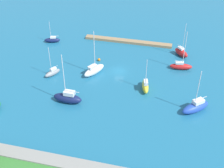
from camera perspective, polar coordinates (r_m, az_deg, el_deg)
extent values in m
plane|color=#1E668C|center=(82.85, 1.38, 2.46)|extent=(160.00, 160.00, 0.00)
cube|color=#997A56|center=(97.35, 3.05, 8.08)|extent=(27.95, 2.04, 0.79)
cube|color=gray|center=(57.53, -6.34, -15.40)|extent=(71.82, 2.77, 1.50)
ellipsoid|color=#141E4C|center=(99.16, -11.28, 8.17)|extent=(5.26, 3.04, 1.44)
cube|color=silver|center=(98.66, -11.12, 8.69)|extent=(2.01, 1.49, 0.53)
cylinder|color=silver|center=(97.64, -11.67, 10.02)|extent=(0.12, 0.12, 5.71)
cylinder|color=silver|center=(98.39, -10.80, 8.92)|extent=(2.41, 0.79, 0.10)
ellipsoid|color=red|center=(85.35, 12.93, 3.25)|extent=(6.32, 2.55, 1.74)
cube|color=silver|center=(84.68, 12.70, 3.94)|extent=(2.33, 1.33, 0.61)
cylinder|color=silver|center=(82.57, 13.66, 6.58)|extent=(0.15, 0.15, 9.67)
cylinder|color=silver|center=(84.41, 12.55, 4.22)|extent=(2.16, 0.40, 0.12)
ellipsoid|color=gray|center=(82.30, -11.22, 2.07)|extent=(3.63, 4.79, 1.47)
cube|color=silver|center=(81.90, -11.09, 2.80)|extent=(1.60, 1.90, 0.66)
cylinder|color=silver|center=(79.94, -11.70, 4.58)|extent=(0.11, 0.11, 7.15)
cylinder|color=silver|center=(81.84, -10.89, 3.20)|extent=(1.14, 1.82, 0.09)
ellipsoid|color=#2347B2|center=(71.24, 15.53, -4.28)|extent=(7.05, 6.65, 2.20)
cube|color=silver|center=(70.65, 16.07, -3.18)|extent=(2.93, 2.83, 0.84)
cylinder|color=silver|center=(67.75, 16.02, -0.80)|extent=(0.17, 0.17, 8.81)
cylinder|color=silver|center=(70.70, 16.54, -2.66)|extent=(2.48, 2.23, 0.14)
ellipsoid|color=yellow|center=(75.65, 6.34, -0.42)|extent=(2.74, 5.68, 2.12)
cube|color=silver|center=(74.42, 6.44, 0.32)|extent=(1.35, 2.13, 0.89)
cylinder|color=silver|center=(73.44, 6.54, 2.43)|extent=(0.13, 0.13, 6.52)
cylinder|color=silver|center=(73.62, 6.50, 0.45)|extent=(0.67, 2.51, 0.10)
ellipsoid|color=white|center=(81.24, -3.41, 2.59)|extent=(5.21, 7.16, 2.23)
cube|color=silver|center=(80.13, -3.73, 3.31)|extent=(2.29, 2.81, 0.69)
cylinder|color=silver|center=(78.25, -3.38, 6.52)|extent=(0.17, 0.17, 10.22)
cylinder|color=silver|center=(79.67, -3.93, 3.51)|extent=(1.36, 2.28, 0.14)
ellipsoid|color=#141E4C|center=(71.98, -8.43, -2.68)|extent=(7.09, 2.71, 2.26)
cube|color=silver|center=(70.80, -8.12, -1.72)|extent=(2.57, 1.58, 1.01)
cylinder|color=silver|center=(68.34, -9.17, 1.63)|extent=(0.17, 0.17, 10.67)
cylinder|color=silver|center=(70.13, -7.56, -1.40)|extent=(3.45, 0.23, 0.13)
ellipsoid|color=red|center=(91.86, 13.00, 5.82)|extent=(4.91, 5.09, 2.06)
cube|color=silver|center=(91.50, 12.94, 6.65)|extent=(2.10, 2.14, 0.56)
cylinder|color=silver|center=(89.31, 13.55, 8.62)|extent=(0.12, 0.12, 8.29)
cylinder|color=silver|center=(91.59, 12.80, 7.01)|extent=(1.62, 1.74, 0.10)
sphere|color=orange|center=(87.36, -2.48, 4.65)|extent=(0.81, 0.81, 0.81)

